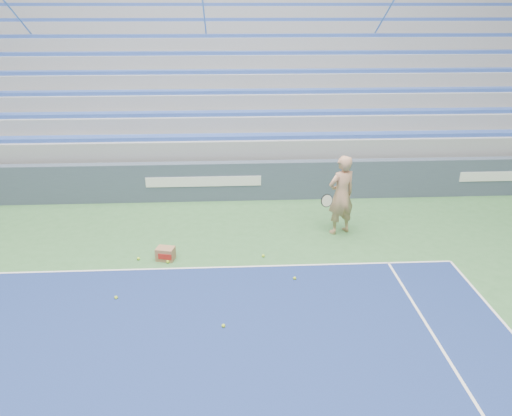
% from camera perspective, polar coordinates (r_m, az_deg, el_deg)
% --- Properties ---
extents(sponsor_barrier, '(30.00, 0.32, 1.10)m').
position_cam_1_polar(sponsor_barrier, '(14.13, -5.95, 3.04)').
color(sponsor_barrier, '#3C485B').
rests_on(sponsor_barrier, ground).
extents(bleachers, '(31.00, 9.15, 7.30)m').
position_cam_1_polar(bleachers, '(19.26, -5.45, 13.80)').
color(bleachers, gray).
rests_on(bleachers, ground).
extents(tennis_player, '(1.02, 0.97, 1.95)m').
position_cam_1_polar(tennis_player, '(12.02, 9.70, 1.46)').
color(tennis_player, tan).
rests_on(tennis_player, ground).
extents(ball_box, '(0.43, 0.37, 0.28)m').
position_cam_1_polar(ball_box, '(11.08, -10.30, -5.16)').
color(ball_box, '#8E6544').
rests_on(ball_box, ground).
extents(tennis_ball_0, '(0.07, 0.07, 0.07)m').
position_cam_1_polar(tennis_ball_0, '(9.95, -15.70, -9.83)').
color(tennis_ball_0, '#B3DC2D').
rests_on(tennis_ball_0, ground).
extents(tennis_ball_1, '(0.07, 0.07, 0.07)m').
position_cam_1_polar(tennis_ball_1, '(8.87, -3.74, -13.29)').
color(tennis_ball_1, '#B3DC2D').
rests_on(tennis_ball_1, ground).
extents(tennis_ball_2, '(0.07, 0.07, 0.07)m').
position_cam_1_polar(tennis_ball_2, '(10.23, 4.45, -8.01)').
color(tennis_ball_2, '#B3DC2D').
rests_on(tennis_ball_2, ground).
extents(tennis_ball_3, '(0.07, 0.07, 0.07)m').
position_cam_1_polar(tennis_ball_3, '(11.06, 0.83, -5.47)').
color(tennis_ball_3, '#B3DC2D').
rests_on(tennis_ball_3, ground).
extents(tennis_ball_4, '(0.07, 0.07, 0.07)m').
position_cam_1_polar(tennis_ball_4, '(11.23, -13.29, -5.66)').
color(tennis_ball_4, '#B3DC2D').
rests_on(tennis_ball_4, ground).
extents(tennis_ball_5, '(0.07, 0.07, 0.07)m').
position_cam_1_polar(tennis_ball_5, '(10.98, -10.05, -6.07)').
color(tennis_ball_5, '#B3DC2D').
rests_on(tennis_ball_5, ground).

